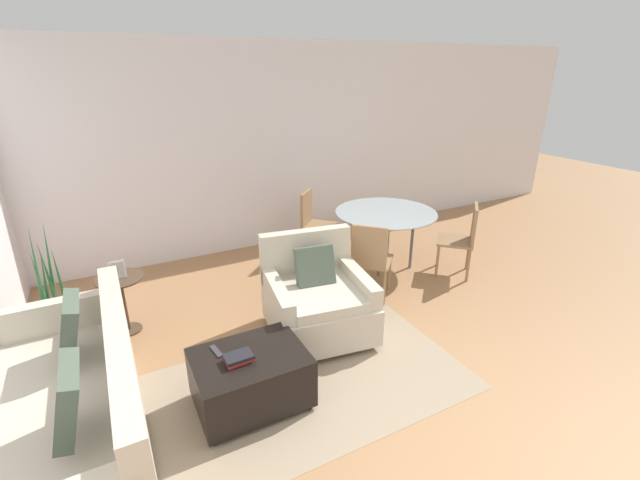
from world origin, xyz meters
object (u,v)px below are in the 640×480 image
tv_remote_primary (216,351)px  dining_chair_near_left (370,257)px  ottoman (251,377)px  side_table (122,294)px  picture_frame (118,270)px  dining_table (386,217)px  dining_chair_far_left (314,220)px  couch (75,418)px  armchair (317,299)px  dining_chair_near_right (464,235)px  book_stack (239,358)px  potted_plant (58,320)px

tv_remote_primary → dining_chair_near_left: dining_chair_near_left is taller
ottoman → side_table: (-0.75, 1.49, 0.17)m
tv_remote_primary → picture_frame: picture_frame is taller
dining_table → dining_chair_far_left: (-0.68, 0.68, -0.14)m
couch → armchair: bearing=15.3°
side_table → dining_chair_near_right: (3.78, -0.58, 0.11)m
dining_chair_near_left → side_table: bearing=166.6°
dining_chair_near_right → tv_remote_primary: bearing=-166.8°
ottoman → tv_remote_primary: tv_remote_primary is taller
couch → side_table: bearing=74.1°
ottoman → dining_chair_near_left: size_ratio=0.92×
side_table → dining_table: bearing=1.7°
book_stack → potted_plant: size_ratio=0.18×
dining_chair_near_right → side_table: bearing=171.3°
dining_table → armchair: bearing=-146.8°
armchair → dining_chair_far_left: bearing=64.1°
couch → tv_remote_primary: 0.97m
couch → dining_chair_near_right: size_ratio=2.22×
couch → side_table: size_ratio=3.43×
potted_plant → side_table: (0.57, -0.07, 0.16)m
couch → picture_frame: couch is taller
side_table → dining_chair_near_right: dining_chair_near_right is taller
book_stack → dining_chair_near_right: bearing=16.8°
dining_chair_far_left → dining_chair_near_right: bearing=-45.0°
armchair → tv_remote_primary: bearing=-156.7°
dining_chair_far_left → picture_frame: bearing=-162.4°
side_table → dining_chair_near_left: dining_chair_near_left is taller
dining_chair_near_left → dining_chair_near_right: (1.35, 0.00, 0.00)m
ottoman → dining_table: size_ratio=0.65×
book_stack → tv_remote_primary: book_stack is taller
couch → picture_frame: 1.53m
picture_frame → couch: bearing=-105.9°
armchair → ottoman: armchair is taller
armchair → dining_table: size_ratio=0.82×
side_table → picture_frame: picture_frame is taller
armchair → ottoman: bearing=-144.8°
couch → ottoman: size_ratio=2.42×
book_stack → dining_chair_far_left: 2.89m
picture_frame → dining_chair_far_left: (2.43, 0.77, -0.15)m
couch → armchair: (2.05, 0.56, 0.04)m
couch → dining_table: couch is taller
dining_chair_near_left → dining_chair_far_left: same height
dining_table → dining_chair_near_right: size_ratio=1.41×
couch → ottoman: couch is taller
potted_plant → dining_chair_near_left: (3.00, -0.65, 0.27)m
couch → potted_plant: 1.51m
couch → dining_chair_far_left: size_ratio=2.22×
book_stack → potted_plant: bearing=127.7°
potted_plant → dining_chair_far_left: size_ratio=1.33×
potted_plant → side_table: 0.59m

